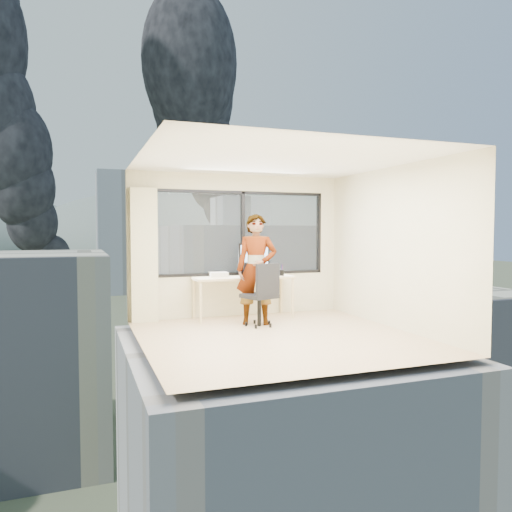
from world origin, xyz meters
name	(u,v)px	position (x,y,z in m)	size (l,w,h in m)	color
floor	(279,337)	(0.00, 0.00, 0.00)	(4.00, 4.00, 0.01)	#D5B08A
ceiling	(279,160)	(0.00, 0.00, 2.60)	(4.00, 4.00, 0.01)	white
wall_front	(351,256)	(0.00, -2.00, 1.30)	(4.00, 0.01, 2.60)	beige
wall_left	(140,251)	(-2.00, 0.00, 1.30)	(0.01, 4.00, 2.60)	beige
wall_right	(394,248)	(2.00, 0.00, 1.30)	(0.01, 4.00, 2.60)	beige
window_wall	(240,233)	(0.05, 2.00, 1.52)	(3.30, 0.16, 1.55)	black
curtain	(144,255)	(-1.72, 1.88, 1.15)	(0.45, 0.14, 2.30)	beige
desk	(243,297)	(0.00, 1.66, 0.38)	(1.80, 0.60, 0.75)	beige
chair	(259,294)	(0.01, 0.86, 0.53)	(0.54, 0.54, 1.06)	black
person	(257,269)	(0.02, 1.04, 0.92)	(0.67, 0.44, 1.85)	#2D2D33
monitor	(254,259)	(0.24, 1.77, 1.05)	(0.60, 0.13, 0.60)	black
game_console	(218,274)	(-0.41, 1.86, 0.79)	(0.32, 0.27, 0.08)	white
laptop	(255,270)	(0.20, 1.60, 0.86)	(0.35, 0.37, 0.23)	black
cellphone	(280,275)	(0.69, 1.59, 0.76)	(0.12, 0.05, 0.01)	black
pen_cup	(282,273)	(0.72, 1.59, 0.80)	(0.08, 0.08, 0.11)	black
handbag	(254,269)	(0.29, 1.89, 0.85)	(0.27, 0.14, 0.21)	#0E4F55
exterior_ground	(92,293)	(0.00, 120.00, -14.00)	(400.00, 400.00, 0.04)	#515B3D
near_bldg_b	(242,309)	(12.00, 38.00, -6.00)	(14.00, 13.00, 16.00)	beige
near_bldg_c	(465,347)	(30.00, 28.00, -9.00)	(12.00, 10.00, 10.00)	beige
far_tower_b	(124,233)	(8.00, 120.00, 1.00)	(13.00, 13.00, 30.00)	silver
far_tower_c	(239,239)	(45.00, 140.00, -1.00)	(15.00, 15.00, 26.00)	silver
hill_b	(235,253)	(100.00, 320.00, -14.00)	(300.00, 220.00, 96.00)	slate
tree_b	(218,438)	(4.00, 18.00, -9.50)	(7.60, 7.60, 9.00)	#244D19
tree_c	(324,328)	(22.00, 40.00, -9.00)	(8.40, 8.40, 10.00)	#244D19
smoke_plume_a	(50,102)	(-10.00, 150.00, 39.00)	(40.00, 24.00, 90.00)	black
smoke_plume_b	(240,163)	(55.00, 170.00, 27.00)	(30.00, 18.00, 70.00)	black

